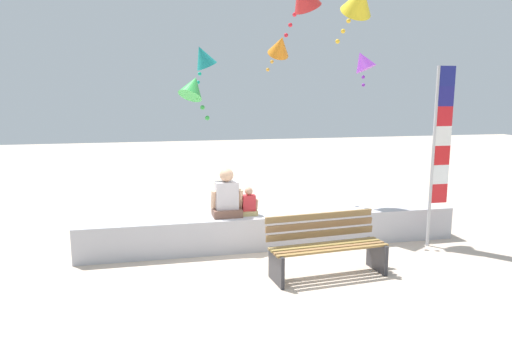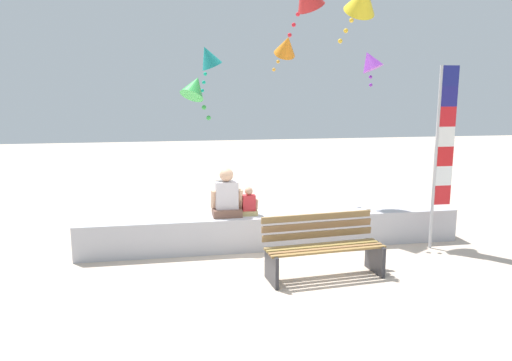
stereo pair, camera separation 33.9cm
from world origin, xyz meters
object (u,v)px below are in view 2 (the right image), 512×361
object	(u,v)px
kite_purple	(370,61)
kite_teal	(208,57)
flag_banner	(442,146)
park_bench	(323,248)
person_adult	(227,197)
kite_orange	(286,46)
kite_green	(195,87)
person_child	(249,204)
kite_yellow	(363,0)

from	to	relation	value
kite_purple	kite_teal	xyz separation A→B (m)	(-3.66, 0.08, 0.05)
flag_banner	park_bench	bearing A→B (deg)	-159.03
person_adult	flag_banner	size ratio (longest dim) A/B	0.27
kite_orange	person_adult	bearing A→B (deg)	-119.31
person_adult	kite_purple	size ratio (longest dim) A/B	0.95
kite_purple	kite_green	world-z (taller)	kite_purple
kite_purple	person_child	bearing A→B (deg)	-140.39
person_child	kite_green	world-z (taller)	kite_green
kite_green	kite_teal	distance (m)	2.10
person_adult	flag_banner	distance (m)	3.70
person_child	kite_orange	bearing A→B (deg)	66.14
kite_yellow	kite_orange	bearing A→B (deg)	105.75
park_bench	kite_purple	xyz separation A→B (m)	(2.40, 4.19, 2.92)
person_adult	kite_teal	distance (m)	3.73
person_adult	kite_orange	size ratio (longest dim) A/B	0.91
person_adult	flag_banner	world-z (taller)	flag_banner
kite_purple	kite_green	bearing A→B (deg)	-155.26
park_bench	kite_yellow	size ratio (longest dim) A/B	1.58
flag_banner	kite_green	distance (m)	4.35
park_bench	kite_purple	distance (m)	5.64
kite_purple	kite_green	size ratio (longest dim) A/B	1.02
kite_yellow	kite_green	bearing A→B (deg)	175.18
kite_purple	kite_orange	bearing A→B (deg)	164.84
kite_yellow	park_bench	bearing A→B (deg)	-122.34
person_adult	kite_orange	distance (m)	4.60
kite_purple	kite_teal	world-z (taller)	kite_teal
kite_purple	kite_yellow	xyz separation A→B (m)	(-1.10, -2.13, 0.91)
person_adult	kite_green	world-z (taller)	kite_green
kite_purple	kite_orange	world-z (taller)	kite_orange
park_bench	person_child	world-z (taller)	person_child
park_bench	person_adult	xyz separation A→B (m)	(-1.22, 1.50, 0.47)
park_bench	kite_green	distance (m)	3.67
person_adult	person_child	distance (m)	0.40
kite_purple	kite_orange	distance (m)	1.93
kite_purple	kite_yellow	bearing A→B (deg)	-117.28
person_child	kite_yellow	xyz separation A→B (m)	(2.15, 0.56, 3.50)
park_bench	kite_yellow	world-z (taller)	kite_yellow
park_bench	flag_banner	bearing A→B (deg)	20.97
person_child	kite_orange	distance (m)	4.55
person_child	kite_teal	size ratio (longest dim) A/B	0.45
person_child	flag_banner	distance (m)	3.38
person_child	kite_purple	bearing A→B (deg)	39.61
park_bench	kite_yellow	bearing A→B (deg)	57.66
park_bench	kite_teal	distance (m)	5.35
flag_banner	kite_orange	distance (m)	4.61
kite_orange	kite_teal	xyz separation A→B (m)	(-1.83, -0.42, -0.30)
person_child	person_adult	bearing A→B (deg)	-179.94
park_bench	flag_banner	distance (m)	2.83
flag_banner	kite_purple	size ratio (longest dim) A/B	3.55
kite_green	person_adult	bearing A→B (deg)	-61.04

